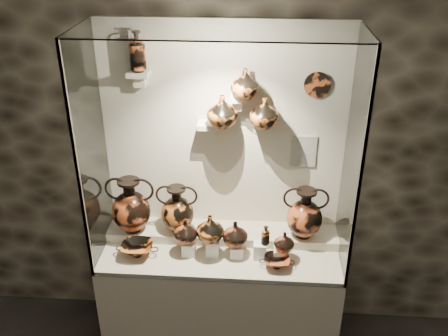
# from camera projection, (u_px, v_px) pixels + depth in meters

# --- Properties ---
(wall_back) EXTENTS (5.00, 0.02, 3.20)m
(wall_back) POSITION_uv_depth(u_px,v_px,m) (224.00, 134.00, 3.49)
(wall_back) COLOR black
(wall_back) RESTS_ON ground
(plinth) EXTENTS (1.70, 0.60, 0.80)m
(plinth) POSITION_uv_depth(u_px,v_px,m) (221.00, 297.00, 3.77)
(plinth) COLOR beige
(plinth) RESTS_ON floor
(front_tier) EXTENTS (1.68, 0.58, 0.03)m
(front_tier) POSITION_uv_depth(u_px,v_px,m) (220.00, 253.00, 3.57)
(front_tier) COLOR #BFB094
(front_tier) RESTS_ON plinth
(rear_tier) EXTENTS (1.70, 0.25, 0.10)m
(rear_tier) POSITION_uv_depth(u_px,v_px,m) (222.00, 234.00, 3.71)
(rear_tier) COLOR #BFB094
(rear_tier) RESTS_ON plinth
(back_panel) EXTENTS (1.70, 0.03, 1.60)m
(back_panel) POSITION_uv_depth(u_px,v_px,m) (224.00, 135.00, 3.49)
(back_panel) COLOR beige
(back_panel) RESTS_ON plinth
(glass_front) EXTENTS (1.70, 0.01, 1.60)m
(glass_front) POSITION_uv_depth(u_px,v_px,m) (216.00, 176.00, 2.95)
(glass_front) COLOR white
(glass_front) RESTS_ON plinth
(glass_left) EXTENTS (0.01, 0.60, 1.60)m
(glass_left) POSITION_uv_depth(u_px,v_px,m) (91.00, 150.00, 3.26)
(glass_left) COLOR white
(glass_left) RESTS_ON plinth
(glass_right) EXTENTS (0.01, 0.60, 1.60)m
(glass_right) POSITION_uv_depth(u_px,v_px,m) (353.00, 159.00, 3.16)
(glass_right) COLOR white
(glass_right) RESTS_ON plinth
(glass_top) EXTENTS (1.70, 0.60, 0.01)m
(glass_top) POSITION_uv_depth(u_px,v_px,m) (220.00, 29.00, 2.84)
(glass_top) COLOR white
(glass_top) RESTS_ON back_panel
(frame_post_left) EXTENTS (0.02, 0.02, 1.60)m
(frame_post_left) POSITION_uv_depth(u_px,v_px,m) (78.00, 171.00, 3.01)
(frame_post_left) COLOR gray
(frame_post_left) RESTS_ON plinth
(frame_post_right) EXTENTS (0.02, 0.02, 1.60)m
(frame_post_right) POSITION_uv_depth(u_px,v_px,m) (360.00, 181.00, 2.90)
(frame_post_right) COLOR gray
(frame_post_right) RESTS_ON plinth
(pedestal_a) EXTENTS (0.09, 0.09, 0.10)m
(pedestal_a) POSITION_uv_depth(u_px,v_px,m) (189.00, 248.00, 3.51)
(pedestal_a) COLOR silver
(pedestal_a) RESTS_ON front_tier
(pedestal_b) EXTENTS (0.09, 0.09, 0.13)m
(pedestal_b) POSITION_uv_depth(u_px,v_px,m) (213.00, 248.00, 3.50)
(pedestal_b) COLOR silver
(pedestal_b) RESTS_ON front_tier
(pedestal_c) EXTENTS (0.09, 0.09, 0.09)m
(pedestal_c) POSITION_uv_depth(u_px,v_px,m) (237.00, 251.00, 3.49)
(pedestal_c) COLOR silver
(pedestal_c) RESTS_ON front_tier
(pedestal_d) EXTENTS (0.09, 0.09, 0.12)m
(pedestal_d) POSITION_uv_depth(u_px,v_px,m) (260.00, 250.00, 3.48)
(pedestal_d) COLOR silver
(pedestal_d) RESTS_ON front_tier
(pedestal_e) EXTENTS (0.09, 0.09, 0.08)m
(pedestal_e) POSITION_uv_depth(u_px,v_px,m) (280.00, 253.00, 3.48)
(pedestal_e) COLOR silver
(pedestal_e) RESTS_ON front_tier
(bracket_ul) EXTENTS (0.14, 0.12, 0.04)m
(bracket_ul) POSITION_uv_depth(u_px,v_px,m) (139.00, 74.00, 3.25)
(bracket_ul) COLOR beige
(bracket_ul) RESTS_ON back_panel
(bracket_ca) EXTENTS (0.14, 0.12, 0.04)m
(bracket_ca) POSITION_uv_depth(u_px,v_px,m) (208.00, 125.00, 3.38)
(bracket_ca) COLOR beige
(bracket_ca) RESTS_ON back_panel
(bracket_cb) EXTENTS (0.10, 0.12, 0.04)m
(bracket_cb) POSITION_uv_depth(u_px,v_px,m) (238.00, 98.00, 3.28)
(bracket_cb) COLOR beige
(bracket_cb) RESTS_ON back_panel
(bracket_cc) EXTENTS (0.14, 0.12, 0.04)m
(bracket_cc) POSITION_uv_depth(u_px,v_px,m) (264.00, 127.00, 3.36)
(bracket_cc) COLOR beige
(bracket_cc) RESTS_ON back_panel
(amphora_left) EXTENTS (0.44, 0.44, 0.42)m
(amphora_left) POSITION_uv_depth(u_px,v_px,m) (131.00, 205.00, 3.59)
(amphora_left) COLOR #B04921
(amphora_left) RESTS_ON rear_tier
(amphora_mid) EXTENTS (0.32, 0.32, 0.36)m
(amphora_mid) POSITION_uv_depth(u_px,v_px,m) (177.00, 209.00, 3.60)
(amphora_mid) COLOR #C66023
(amphora_mid) RESTS_ON rear_tier
(amphora_right) EXTENTS (0.40, 0.40, 0.38)m
(amphora_right) POSITION_uv_depth(u_px,v_px,m) (305.00, 213.00, 3.53)
(amphora_right) COLOR #B04921
(amphora_right) RESTS_ON rear_tier
(jug_a) EXTENTS (0.21, 0.21, 0.18)m
(jug_a) POSITION_uv_depth(u_px,v_px,m) (186.00, 231.00, 3.46)
(jug_a) COLOR #B04921
(jug_a) RESTS_ON pedestal_a
(jug_b) EXTENTS (0.26, 0.26, 0.20)m
(jug_b) POSITION_uv_depth(u_px,v_px,m) (210.00, 228.00, 3.42)
(jug_b) COLOR #C66023
(jug_b) RESTS_ON pedestal_b
(jug_c) EXTENTS (0.21, 0.21, 0.19)m
(jug_c) POSITION_uv_depth(u_px,v_px,m) (235.00, 233.00, 3.44)
(jug_c) COLOR #B04921
(jug_c) RESTS_ON pedestal_c
(jug_e) EXTENTS (0.15, 0.15, 0.15)m
(jug_e) POSITION_uv_depth(u_px,v_px,m) (284.00, 242.00, 3.41)
(jug_e) COLOR #B04921
(jug_e) RESTS_ON pedestal_e
(lekythos_small) EXTENTS (0.08, 0.08, 0.16)m
(lekythos_small) POSITION_uv_depth(u_px,v_px,m) (266.00, 234.00, 3.41)
(lekythos_small) COLOR #C66023
(lekythos_small) RESTS_ON pedestal_d
(kylix_left) EXTENTS (0.33, 0.29, 0.11)m
(kylix_left) POSITION_uv_depth(u_px,v_px,m) (137.00, 248.00, 3.50)
(kylix_left) COLOR #C66023
(kylix_left) RESTS_ON front_tier
(kylix_right) EXTENTS (0.28, 0.26, 0.09)m
(kylix_right) POSITION_uv_depth(u_px,v_px,m) (277.00, 261.00, 3.39)
(kylix_right) COLOR #B04921
(kylix_right) RESTS_ON front_tier
(lekythos_tall) EXTENTS (0.14, 0.14, 0.29)m
(lekythos_tall) POSITION_uv_depth(u_px,v_px,m) (137.00, 49.00, 3.16)
(lekythos_tall) COLOR #B04921
(lekythos_tall) RESTS_ON bracket_ul
(ovoid_vase_a) EXTENTS (0.22, 0.22, 0.22)m
(ovoid_vase_a) POSITION_uv_depth(u_px,v_px,m) (222.00, 111.00, 3.27)
(ovoid_vase_a) COLOR #C66023
(ovoid_vase_a) RESTS_ON bracket_ca
(ovoid_vase_b) EXTENTS (0.22, 0.22, 0.19)m
(ovoid_vase_b) POSITION_uv_depth(u_px,v_px,m) (245.00, 83.00, 3.18)
(ovoid_vase_b) COLOR #C66023
(ovoid_vase_b) RESTS_ON bracket_cb
(ovoid_vase_c) EXTENTS (0.20, 0.20, 0.20)m
(ovoid_vase_c) POSITION_uv_depth(u_px,v_px,m) (264.00, 113.00, 3.26)
(ovoid_vase_c) COLOR #C66023
(ovoid_vase_c) RESTS_ON bracket_cc
(wall_plate) EXTENTS (0.17, 0.02, 0.17)m
(wall_plate) POSITION_uv_depth(u_px,v_px,m) (317.00, 85.00, 3.25)
(wall_plate) COLOR #BE5225
(wall_plate) RESTS_ON back_panel
(info_placard) EXTENTS (0.18, 0.01, 0.23)m
(info_placard) POSITION_uv_depth(u_px,v_px,m) (304.00, 151.00, 3.48)
(info_placard) COLOR beige
(info_placard) RESTS_ON back_panel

